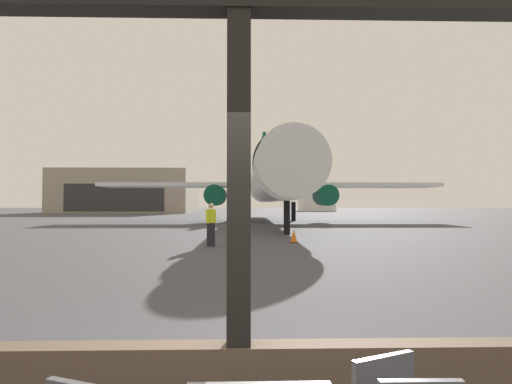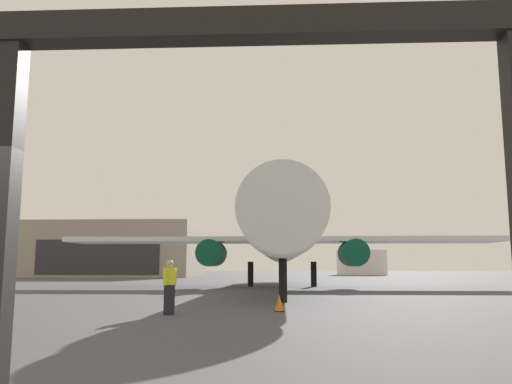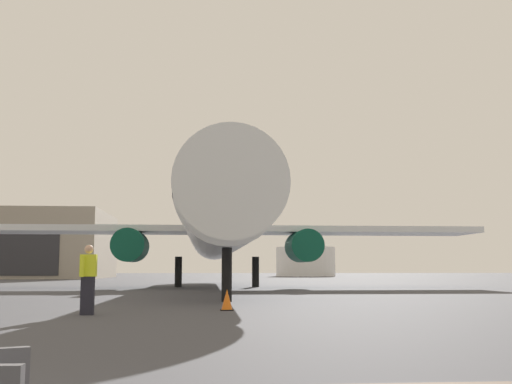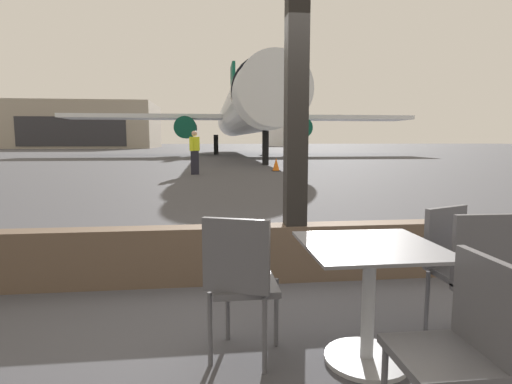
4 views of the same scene
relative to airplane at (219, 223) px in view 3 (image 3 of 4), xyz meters
The scene contains 6 objects.
ground_plane 8.48m from the airplane, 107.64° to the left, with size 220.00×220.00×0.00m, color #424247.
airplane is the anchor object (origin of this frame).
ground_crew_worker 20.47m from the airplane, 100.45° to the right, with size 0.40×0.52×1.74m.
traffic_cone 18.87m from the airplane, 90.46° to the right, with size 0.36×0.36×0.58m.
distant_hangar 47.14m from the airplane, 121.33° to the left, with size 23.96×17.47×7.75m.
fuel_storage_tank 57.55m from the airplane, 75.84° to the left, with size 8.73×8.73×4.26m, color white.
Camera 3 is at (1.54, -3.20, 1.15)m, focal length 43.74 mm.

